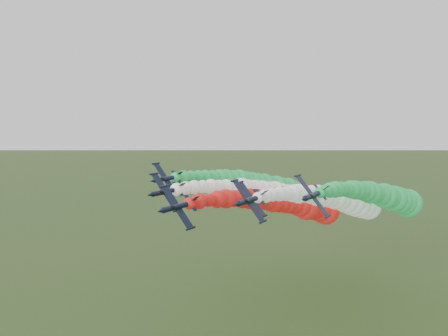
{
  "coord_description": "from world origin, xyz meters",
  "views": [
    {
      "loc": [
        52.01,
        -73.82,
        57.31
      ],
      "look_at": [
        1.12,
        10.5,
        47.61
      ],
      "focal_mm": 35.0,
      "sensor_mm": 36.0,
      "label": 1
    }
  ],
  "objects_px": {
    "jet_inner_right": "(345,201)",
    "jet_outer_right": "(389,198)",
    "jet_inner_left": "(278,195)",
    "jet_lead": "(296,205)",
    "jet_trail": "(335,200)",
    "jet_outer_left": "(266,185)"
  },
  "relations": [
    {
      "from": "jet_inner_right",
      "to": "jet_outer_right",
      "type": "relative_size",
      "value": 0.99
    },
    {
      "from": "jet_inner_left",
      "to": "jet_inner_right",
      "type": "bearing_deg",
      "value": 5.56
    },
    {
      "from": "jet_lead",
      "to": "jet_trail",
      "type": "height_order",
      "value": "jet_lead"
    },
    {
      "from": "jet_inner_left",
      "to": "jet_trail",
      "type": "height_order",
      "value": "jet_inner_left"
    },
    {
      "from": "jet_inner_left",
      "to": "jet_outer_right",
      "type": "relative_size",
      "value": 0.99
    },
    {
      "from": "jet_outer_left",
      "to": "jet_outer_right",
      "type": "distance_m",
      "value": 43.09
    },
    {
      "from": "jet_inner_left",
      "to": "jet_trail",
      "type": "xyz_separation_m",
      "value": [
        13.6,
        17.56,
        -3.0
      ]
    },
    {
      "from": "jet_inner_left",
      "to": "jet_inner_right",
      "type": "relative_size",
      "value": 1.0
    },
    {
      "from": "jet_trail",
      "to": "jet_lead",
      "type": "bearing_deg",
      "value": -99.23
    },
    {
      "from": "jet_lead",
      "to": "jet_inner_left",
      "type": "relative_size",
      "value": 1.0
    },
    {
      "from": "jet_lead",
      "to": "jet_outer_left",
      "type": "distance_m",
      "value": 28.79
    },
    {
      "from": "jet_outer_left",
      "to": "jet_outer_right",
      "type": "xyz_separation_m",
      "value": [
        42.94,
        -3.49,
        -0.58
      ]
    },
    {
      "from": "jet_lead",
      "to": "jet_inner_left",
      "type": "height_order",
      "value": "jet_inner_left"
    },
    {
      "from": "jet_inner_left",
      "to": "jet_outer_left",
      "type": "height_order",
      "value": "jet_outer_left"
    },
    {
      "from": "jet_lead",
      "to": "jet_outer_right",
      "type": "relative_size",
      "value": 1.0
    },
    {
      "from": "jet_inner_right",
      "to": "jet_outer_left",
      "type": "distance_m",
      "value": 33.33
    },
    {
      "from": "jet_inner_right",
      "to": "jet_outer_right",
      "type": "xyz_separation_m",
      "value": [
        11.39,
        7.13,
        0.98
      ]
    },
    {
      "from": "jet_lead",
      "to": "jet_outer_right",
      "type": "height_order",
      "value": "jet_outer_right"
    },
    {
      "from": "jet_outer_right",
      "to": "jet_trail",
      "type": "distance_m",
      "value": 21.09
    },
    {
      "from": "jet_lead",
      "to": "jet_outer_left",
      "type": "relative_size",
      "value": 1.01
    },
    {
      "from": "jet_inner_right",
      "to": "jet_outer_left",
      "type": "height_order",
      "value": "jet_outer_left"
    },
    {
      "from": "jet_outer_left",
      "to": "jet_outer_right",
      "type": "relative_size",
      "value": 0.99
    }
  ]
}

